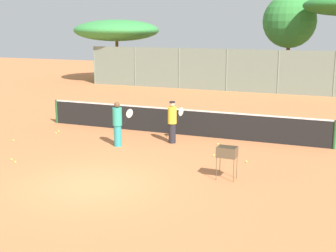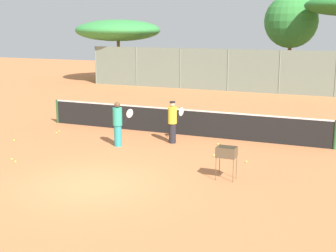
# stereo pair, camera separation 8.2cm
# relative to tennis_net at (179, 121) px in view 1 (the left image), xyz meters

# --- Properties ---
(ground_plane) EXTENTS (80.00, 80.00, 0.00)m
(ground_plane) POSITION_rel_tennis_net_xyz_m (0.00, -6.69, -0.56)
(ground_plane) COLOR #C67242
(tennis_net) EXTENTS (12.08, 0.10, 1.07)m
(tennis_net) POSITION_rel_tennis_net_xyz_m (0.00, 0.00, 0.00)
(tennis_net) COLOR #26592D
(tennis_net) RESTS_ON ground_plane
(back_fence) EXTENTS (24.07, 0.08, 2.82)m
(back_fence) POSITION_rel_tennis_net_xyz_m (-0.00, 13.17, 0.85)
(back_fence) COLOR gray
(back_fence) RESTS_ON ground_plane
(tree_0) EXTENTS (6.64, 6.64, 4.79)m
(tree_0) POSITION_rel_tennis_net_xyz_m (-11.35, 15.59, 3.39)
(tree_0) COLOR brown
(tree_0) RESTS_ON ground_plane
(tree_3) EXTENTS (3.96, 3.96, 6.63)m
(tree_3) POSITION_rel_tennis_net_xyz_m (1.41, 18.96, 4.08)
(tree_3) COLOR brown
(tree_3) RESTS_ON ground_plane
(player_white_outfit) EXTENTS (0.41, 0.85, 1.60)m
(player_white_outfit) POSITION_rel_tennis_net_xyz_m (0.26, -1.39, 0.27)
(player_white_outfit) COLOR #26262D
(player_white_outfit) RESTS_ON ground_plane
(player_red_cap) EXTENTS (0.56, 0.80, 1.65)m
(player_red_cap) POSITION_rel_tennis_net_xyz_m (-1.41, -2.61, 0.29)
(player_red_cap) COLOR teal
(player_red_cap) RESTS_ON ground_plane
(ball_cart) EXTENTS (0.56, 0.41, 0.98)m
(ball_cart) POSITION_rel_tennis_net_xyz_m (3.32, -4.76, 0.18)
(ball_cart) COLOR brown
(ball_cart) RESTS_ON ground_plane
(tennis_ball_0) EXTENTS (0.07, 0.07, 0.07)m
(tennis_ball_0) POSITION_rel_tennis_net_xyz_m (-3.78, -5.61, -0.53)
(tennis_ball_0) COLOR #D1E54C
(tennis_ball_0) RESTS_ON ground_plane
(tennis_ball_1) EXTENTS (0.07, 0.07, 0.07)m
(tennis_ball_1) POSITION_rel_tennis_net_xyz_m (-4.83, -1.51, -0.53)
(tennis_ball_1) COLOR #D1E54C
(tennis_ball_1) RESTS_ON ground_plane
(tennis_ball_2) EXTENTS (0.07, 0.07, 0.07)m
(tennis_ball_2) POSITION_rel_tennis_net_xyz_m (1.94, -1.02, -0.53)
(tennis_ball_2) COLOR #D1E54C
(tennis_ball_2) RESTS_ON ground_plane
(tennis_ball_3) EXTENTS (0.07, 0.07, 0.07)m
(tennis_ball_3) POSITION_rel_tennis_net_xyz_m (3.47, -2.88, -0.53)
(tennis_ball_3) COLOR #D1E54C
(tennis_ball_3) RESTS_ON ground_plane
(tennis_ball_4) EXTENTS (0.07, 0.07, 0.07)m
(tennis_ball_4) POSITION_rel_tennis_net_xyz_m (2.27, -2.56, -0.53)
(tennis_ball_4) COLOR #D1E54C
(tennis_ball_4) RESTS_ON ground_plane
(tennis_ball_5) EXTENTS (0.07, 0.07, 0.07)m
(tennis_ball_5) POSITION_rel_tennis_net_xyz_m (-3.46, -5.80, -0.53)
(tennis_ball_5) COLOR #D1E54C
(tennis_ball_5) RESTS_ON ground_plane
(tennis_ball_6) EXTENTS (0.07, 0.07, 0.07)m
(tennis_ball_6) POSITION_rel_tennis_net_xyz_m (-4.73, -1.82, -0.53)
(tennis_ball_6) COLOR #D1E54C
(tennis_ball_6) RESTS_ON ground_plane
(tennis_ball_7) EXTENTS (0.07, 0.07, 0.07)m
(tennis_ball_7) POSITION_rel_tennis_net_xyz_m (-5.48, -3.52, -0.53)
(tennis_ball_7) COLOR #D1E54C
(tennis_ball_7) RESTS_ON ground_plane
(parked_car) EXTENTS (4.20, 1.70, 1.60)m
(parked_car) POSITION_rel_tennis_net_xyz_m (-3.96, 16.77, 0.10)
(parked_car) COLOR #232328
(parked_car) RESTS_ON ground_plane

